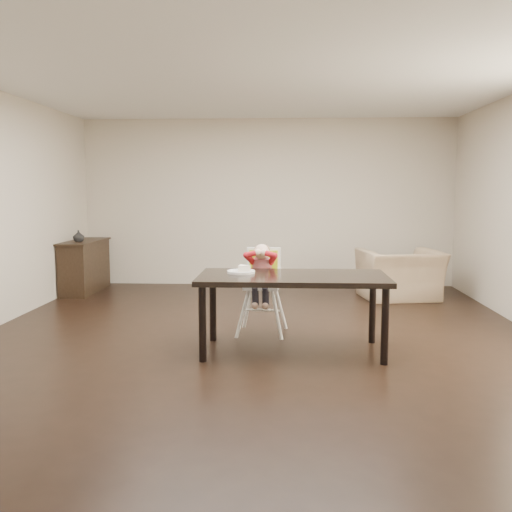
{
  "coord_description": "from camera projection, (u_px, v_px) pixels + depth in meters",
  "views": [
    {
      "loc": [
        0.3,
        -5.81,
        1.56
      ],
      "look_at": [
        -0.0,
        -0.06,
        0.89
      ],
      "focal_mm": 40.0,
      "sensor_mm": 36.0,
      "label": 1
    }
  ],
  "objects": [
    {
      "name": "sideboard",
      "position": [
        85.0,
        266.0,
        8.74
      ],
      "size": [
        0.44,
        1.26,
        0.79
      ],
      "color": "black",
      "rests_on": "ground"
    },
    {
      "name": "high_chair",
      "position": [
        262.0,
        270.0,
        6.18
      ],
      "size": [
        0.44,
        0.44,
        0.98
      ],
      "rotation": [
        0.0,
        0.0,
        -0.09
      ],
      "color": "white",
      "rests_on": "ground"
    },
    {
      "name": "armchair",
      "position": [
        400.0,
        266.0,
        8.14
      ],
      "size": [
        1.18,
        0.87,
        0.94
      ],
      "primitive_type": "imported",
      "rotation": [
        0.0,
        0.0,
        3.31
      ],
      "color": "tan",
      "rests_on": "ground"
    },
    {
      "name": "plate",
      "position": [
        242.0,
        270.0,
        5.57
      ],
      "size": [
        0.29,
        0.29,
        0.08
      ],
      "rotation": [
        0.0,
        0.0,
        -0.08
      ],
      "color": "white",
      "rests_on": "dining_table"
    },
    {
      "name": "vase",
      "position": [
        79.0,
        236.0,
        8.47
      ],
      "size": [
        0.2,
        0.21,
        0.16
      ],
      "primitive_type": "imported",
      "rotation": [
        0.0,
        0.0,
        0.25
      ],
      "color": "#99999E",
      "rests_on": "sideboard"
    },
    {
      "name": "ground",
      "position": [
        256.0,
        340.0,
        5.96
      ],
      "size": [
        7.0,
        7.0,
        0.0
      ],
      "primitive_type": "plane",
      "color": "black",
      "rests_on": "ground"
    },
    {
      "name": "room_walls",
      "position": [
        256.0,
        160.0,
        5.74
      ],
      "size": [
        6.02,
        7.02,
        2.71
      ],
      "color": "beige",
      "rests_on": "ground"
    },
    {
      "name": "dining_table",
      "position": [
        293.0,
        283.0,
        5.45
      ],
      "size": [
        1.8,
        0.9,
        0.75
      ],
      "color": "black",
      "rests_on": "ground"
    }
  ]
}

